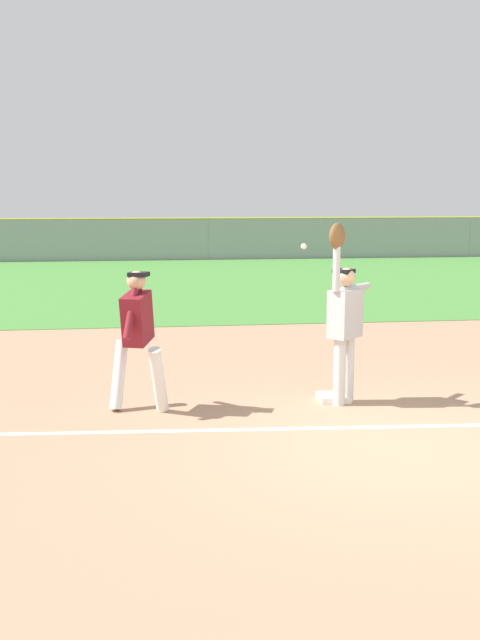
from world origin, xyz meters
The scene contains 12 objects.
ground_plane centered at (0.00, 0.00, 0.00)m, with size 74.95×74.95×0.00m, color tan.
outfield_grass centered at (0.00, 15.33, 0.01)m, with size 43.72×15.42×0.01m, color #478438.
first_base centered at (-0.24, 1.88, 0.04)m, with size 0.38×0.38×0.08m, color white.
fielder centered at (-0.16, 1.73, 1.12)m, with size 0.73×0.69×2.28m.
runner centered at (-2.71, 1.70, 1.00)m, with size 0.76×0.82×1.72m.
baseball centered at (-0.65, 1.90, 1.98)m, with size 0.07×0.07×0.07m, color white.
outfield_fence centered at (0.00, 23.04, 0.84)m, with size 43.80×0.08×1.68m.
parked_car_blue centered at (-8.85, 27.69, 0.67)m, with size 4.56×2.45×1.25m.
parked_car_white centered at (-4.53, 27.70, 0.67)m, with size 4.41×2.13×1.25m.
parked_car_tan centered at (0.39, 27.96, 0.67)m, with size 4.44×2.19×1.25m.
parked_car_red centered at (5.09, 27.88, 0.67)m, with size 4.41×2.15×1.25m.
parked_car_green centered at (9.46, 27.42, 0.67)m, with size 4.44×2.19×1.25m.
Camera 1 is at (-2.64, -7.38, 2.63)m, focal length 42.83 mm.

